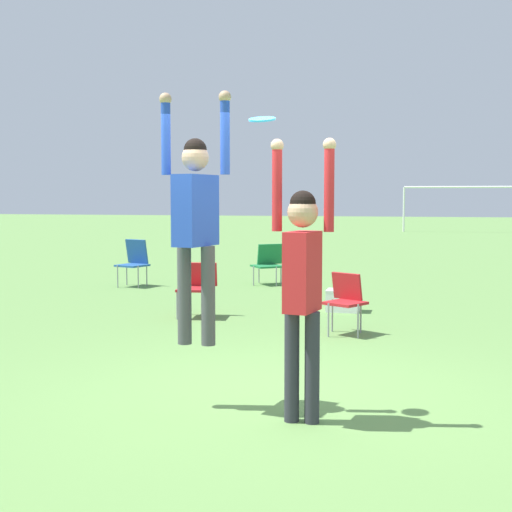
{
  "coord_description": "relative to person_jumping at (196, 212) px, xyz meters",
  "views": [
    {
      "loc": [
        1.34,
        -6.1,
        1.81
      ],
      "look_at": [
        -0.09,
        -0.18,
        1.3
      ],
      "focal_mm": 50.0,
      "sensor_mm": 36.0,
      "label": 1
    }
  ],
  "objects": [
    {
      "name": "person_jumping",
      "position": [
        0.0,
        0.0,
        0.0
      ],
      "size": [
        0.62,
        0.5,
        2.13
      ],
      "rotation": [
        0.0,
        0.0,
        1.37
      ],
      "color": "#4C4C51",
      "rests_on": "ground_plane"
    },
    {
      "name": "ground_plane",
      "position": [
        0.56,
        0.38,
        -1.68
      ],
      "size": [
        120.0,
        120.0,
        0.0
      ],
      "primitive_type": "plane",
      "color": "#608C47"
    },
    {
      "name": "frisbee",
      "position": [
        0.57,
        0.04,
        0.76
      ],
      "size": [
        0.22,
        0.22,
        0.07
      ],
      "color": "#2D9EDB"
    },
    {
      "name": "camping_chair_3",
      "position": [
        0.87,
        3.61,
        -1.19
      ],
      "size": [
        0.61,
        0.67,
        0.8
      ],
      "rotation": [
        0.0,
        0.0,
        2.61
      ],
      "color": "gray",
      "rests_on": "ground_plane"
    },
    {
      "name": "person_defending",
      "position": [
        0.95,
        -0.19,
        -0.47
      ],
      "size": [
        0.52,
        0.4,
        2.26
      ],
      "rotation": [
        0.0,
        0.0,
        -1.77
      ],
      "color": "#2D2D38",
      "rests_on": "ground_plane"
    },
    {
      "name": "camping_chair_2",
      "position": [
        -1.3,
        8.64,
        -1.21
      ],
      "size": [
        0.78,
        0.86,
        0.83
      ],
      "rotation": [
        0.0,
        0.0,
        3.78
      ],
      "color": "gray",
      "rests_on": "ground_plane"
    },
    {
      "name": "camping_chair_5",
      "position": [
        -3.87,
        7.66,
        -1.14
      ],
      "size": [
        0.66,
        0.71,
        0.94
      ],
      "rotation": [
        0.0,
        0.0,
        2.82
      ],
      "color": "gray",
      "rests_on": "ground_plane"
    },
    {
      "name": "soccer_goal",
      "position": [
        4.18,
        32.03,
        0.16
      ],
      "size": [
        7.1,
        0.1,
        2.35
      ],
      "color": "white",
      "rests_on": "ground_plane"
    },
    {
      "name": "cooler_box",
      "position": [
        0.63,
        5.45,
        -1.51
      ],
      "size": [
        0.53,
        0.39,
        0.35
      ],
      "color": "white",
      "rests_on": "ground_plane"
    },
    {
      "name": "camping_chair_1",
      "position": [
        -1.46,
        4.44,
        -1.19
      ],
      "size": [
        0.57,
        0.6,
        0.81
      ],
      "rotation": [
        0.0,
        0.0,
        3.27
      ],
      "color": "gray",
      "rests_on": "ground_plane"
    }
  ]
}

